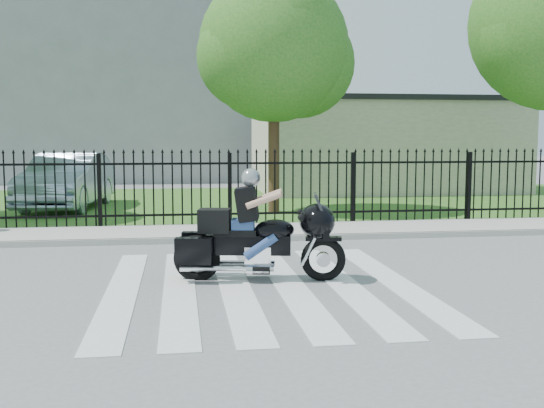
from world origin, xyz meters
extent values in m
plane|color=slate|center=(0.00, 0.00, 0.00)|extent=(120.00, 120.00, 0.00)
cube|color=#ADAAA3|center=(0.00, 5.00, 0.06)|extent=(40.00, 2.00, 0.12)
cube|color=#ADAAA3|center=(0.00, 4.00, 0.06)|extent=(40.00, 0.12, 0.12)
cube|color=#2B6121|center=(0.00, 12.00, 0.01)|extent=(40.00, 12.00, 0.02)
cube|color=black|center=(0.00, 6.00, 0.35)|extent=(26.00, 0.04, 0.05)
cube|color=black|center=(0.00, 6.00, 1.55)|extent=(26.00, 0.04, 0.05)
cylinder|color=#382316|center=(1.50, 9.00, 2.08)|extent=(0.32, 0.32, 4.16)
sphere|color=#24611B|center=(1.50, 9.00, 4.68)|extent=(4.20, 4.20, 4.20)
cube|color=beige|center=(7.00, 16.00, 1.75)|extent=(10.00, 6.00, 3.50)
cube|color=black|center=(7.00, 16.00, 3.60)|extent=(10.20, 6.20, 0.20)
cube|color=gray|center=(-3.00, 26.00, 6.00)|extent=(15.00, 10.00, 12.00)
torus|color=black|center=(0.96, 0.27, 0.33)|extent=(0.69, 0.25, 0.68)
torus|color=black|center=(-0.93, 0.61, 0.33)|extent=(0.73, 0.27, 0.72)
cube|color=black|center=(-0.16, 0.47, 0.54)|extent=(1.30, 0.46, 0.30)
ellipsoid|color=black|center=(0.23, 0.40, 0.77)|extent=(0.67, 0.50, 0.33)
cube|color=black|center=(-0.35, 0.50, 0.73)|extent=(0.69, 0.42, 0.10)
cube|color=silver|center=(-0.01, 0.44, 0.37)|extent=(0.44, 0.36, 0.30)
ellipsoid|color=black|center=(0.86, 0.28, 0.91)|extent=(0.65, 0.79, 0.53)
cube|color=black|center=(-0.66, 0.56, 0.91)|extent=(0.53, 0.45, 0.35)
cube|color=navy|center=(-0.23, 0.48, 0.85)|extent=(0.38, 0.35, 0.18)
sphere|color=#96989C|center=(-0.12, 0.46, 1.56)|extent=(0.29, 0.29, 0.29)
imported|color=#97ACBE|center=(-4.52, 10.78, 0.86)|extent=(2.34, 5.24, 1.67)
camera|label=1|loc=(-1.17, -8.99, 2.16)|focal=42.00mm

